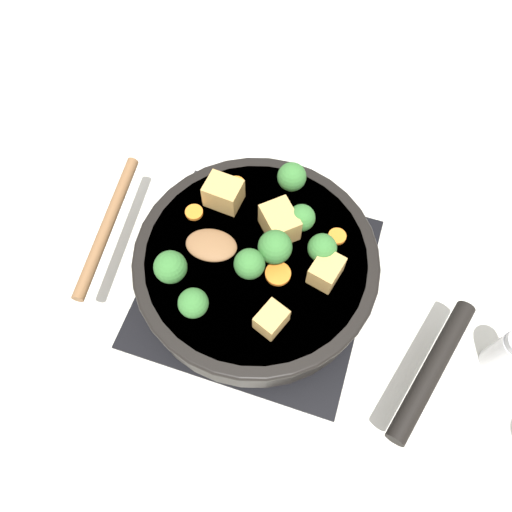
# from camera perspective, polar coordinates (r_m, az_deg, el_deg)

# --- Properties ---
(ground_plane) EXTENTS (2.40, 2.40, 0.00)m
(ground_plane) POSITION_cam_1_polar(r_m,az_deg,el_deg) (0.72, 0.00, -2.95)
(ground_plane) COLOR silver
(front_burner_grate) EXTENTS (0.31, 0.31, 0.03)m
(front_burner_grate) POSITION_cam_1_polar(r_m,az_deg,el_deg) (0.71, 0.00, -2.56)
(front_burner_grate) COLOR black
(front_burner_grate) RESTS_ON ground_plane
(skillet_pan) EXTENTS (0.45, 0.33, 0.06)m
(skillet_pan) POSITION_cam_1_polar(r_m,az_deg,el_deg) (0.67, 0.19, -1.06)
(skillet_pan) COLOR black
(skillet_pan) RESTS_ON front_burner_grate
(wooden_spoon) EXTENTS (0.20, 0.22, 0.02)m
(wooden_spoon) POSITION_cam_1_polar(r_m,az_deg,el_deg) (0.67, -11.60, 2.46)
(wooden_spoon) COLOR brown
(wooden_spoon) RESTS_ON skillet_pan
(tofu_cube_center_large) EXTENTS (0.04, 0.05, 0.03)m
(tofu_cube_center_large) POSITION_cam_1_polar(r_m,az_deg,el_deg) (0.63, 7.95, -1.86)
(tofu_cube_center_large) COLOR tan
(tofu_cube_center_large) RESTS_ON skillet_pan
(tofu_cube_near_handle) EXTENTS (0.04, 0.04, 0.03)m
(tofu_cube_near_handle) POSITION_cam_1_polar(r_m,az_deg,el_deg) (0.60, 1.77, -7.27)
(tofu_cube_near_handle) COLOR tan
(tofu_cube_near_handle) RESTS_ON skillet_pan
(tofu_cube_east_chunk) EXTENTS (0.06, 0.06, 0.04)m
(tofu_cube_east_chunk) POSITION_cam_1_polar(r_m,az_deg,el_deg) (0.65, 2.72, 3.86)
(tofu_cube_east_chunk) COLOR tan
(tofu_cube_east_chunk) RESTS_ON skillet_pan
(tofu_cube_west_chunk) EXTENTS (0.05, 0.04, 0.04)m
(tofu_cube_west_chunk) POSITION_cam_1_polar(r_m,az_deg,el_deg) (0.68, -3.73, 7.18)
(tofu_cube_west_chunk) COLOR tan
(tofu_cube_west_chunk) RESTS_ON skillet_pan
(broccoli_floret_near_spoon) EXTENTS (0.04, 0.04, 0.04)m
(broccoli_floret_near_spoon) POSITION_cam_1_polar(r_m,az_deg,el_deg) (0.63, 7.57, 0.89)
(broccoli_floret_near_spoon) COLOR #709956
(broccoli_floret_near_spoon) RESTS_ON skillet_pan
(broccoli_floret_center_top) EXTENTS (0.04, 0.04, 0.05)m
(broccoli_floret_center_top) POSITION_cam_1_polar(r_m,az_deg,el_deg) (0.61, -0.92, -0.89)
(broccoli_floret_center_top) COLOR #709956
(broccoli_floret_center_top) RESTS_ON skillet_pan
(broccoli_floret_east_rim) EXTENTS (0.04, 0.04, 0.05)m
(broccoli_floret_east_rim) POSITION_cam_1_polar(r_m,az_deg,el_deg) (0.68, 4.11, 8.98)
(broccoli_floret_east_rim) COLOR #709956
(broccoli_floret_east_rim) RESTS_ON skillet_pan
(broccoli_floret_west_rim) EXTENTS (0.04, 0.04, 0.05)m
(broccoli_floret_west_rim) POSITION_cam_1_polar(r_m,az_deg,el_deg) (0.62, -9.75, -1.28)
(broccoli_floret_west_rim) COLOR #709956
(broccoli_floret_west_rim) RESTS_ON skillet_pan
(broccoli_floret_north_edge) EXTENTS (0.04, 0.04, 0.04)m
(broccoli_floret_north_edge) POSITION_cam_1_polar(r_m,az_deg,el_deg) (0.65, 5.23, 4.34)
(broccoli_floret_north_edge) COLOR #709956
(broccoli_floret_north_edge) RESTS_ON skillet_pan
(broccoli_floret_south_cluster) EXTENTS (0.04, 0.04, 0.05)m
(broccoli_floret_south_cluster) POSITION_cam_1_polar(r_m,az_deg,el_deg) (0.62, 2.18, 1.01)
(broccoli_floret_south_cluster) COLOR #709956
(broccoli_floret_south_cluster) RESTS_ON skillet_pan
(broccoli_floret_mid_floret) EXTENTS (0.04, 0.04, 0.04)m
(broccoli_floret_mid_floret) POSITION_cam_1_polar(r_m,az_deg,el_deg) (0.60, -7.18, -5.38)
(broccoli_floret_mid_floret) COLOR #709956
(broccoli_floret_mid_floret) RESTS_ON skillet_pan
(carrot_slice_orange_thin) EXTENTS (0.03, 0.03, 0.01)m
(carrot_slice_orange_thin) POSITION_cam_1_polar(r_m,az_deg,el_deg) (0.64, 2.53, -2.04)
(carrot_slice_orange_thin) COLOR orange
(carrot_slice_orange_thin) RESTS_ON skillet_pan
(carrot_slice_near_center) EXTENTS (0.03, 0.03, 0.01)m
(carrot_slice_near_center) POSITION_cam_1_polar(r_m,az_deg,el_deg) (0.71, -2.31, 8.22)
(carrot_slice_near_center) COLOR orange
(carrot_slice_near_center) RESTS_ON skillet_pan
(carrot_slice_edge_slice) EXTENTS (0.02, 0.02, 0.01)m
(carrot_slice_edge_slice) POSITION_cam_1_polar(r_m,az_deg,el_deg) (0.67, 9.26, 2.23)
(carrot_slice_edge_slice) COLOR orange
(carrot_slice_edge_slice) RESTS_ON skillet_pan
(carrot_slice_under_broccoli) EXTENTS (0.02, 0.02, 0.01)m
(carrot_slice_under_broccoli) POSITION_cam_1_polar(r_m,az_deg,el_deg) (0.68, -7.09, 4.98)
(carrot_slice_under_broccoli) COLOR orange
(carrot_slice_under_broccoli) RESTS_ON skillet_pan
(salt_shaker) EXTENTS (0.04, 0.04, 0.09)m
(salt_shaker) POSITION_cam_1_polar(r_m,az_deg,el_deg) (0.72, 26.70, -9.77)
(salt_shaker) COLOR white
(salt_shaker) RESTS_ON ground_plane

